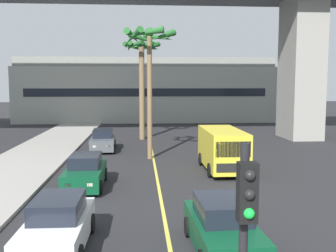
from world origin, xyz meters
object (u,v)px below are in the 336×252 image
(car_queue_second, at_px, (103,141))
(palm_tree_near_median, at_px, (149,49))
(car_queue_third, at_px, (85,172))
(delivery_van, at_px, (222,148))
(car_queue_front, at_px, (58,225))
(palm_tree_mid_median, at_px, (142,63))
(car_queue_fourth, at_px, (222,228))

(car_queue_second, relative_size, palm_tree_near_median, 0.49)
(car_queue_third, height_order, delivery_van, delivery_van)
(car_queue_front, height_order, palm_tree_mid_median, palm_tree_mid_median)
(palm_tree_near_median, bearing_deg, car_queue_front, -102.49)
(car_queue_front, relative_size, delivery_van, 0.78)
(car_queue_fourth, bearing_deg, car_queue_front, 173.68)
(car_queue_second, xyz_separation_m, palm_tree_mid_median, (2.99, 5.61, 6.06))
(car_queue_third, distance_m, car_queue_fourth, 9.19)
(car_queue_front, relative_size, car_queue_fourth, 0.99)
(car_queue_second, relative_size, car_queue_third, 1.02)
(car_queue_second, xyz_separation_m, delivery_van, (7.44, -7.43, 0.57))
(car_queue_front, bearing_deg, palm_tree_mid_median, 83.37)
(car_queue_front, distance_m, delivery_van, 12.45)
(car_queue_front, xyz_separation_m, delivery_van, (7.15, 10.18, 0.57))
(car_queue_front, relative_size, car_queue_third, 1.00)
(car_queue_fourth, xyz_separation_m, delivery_van, (2.27, 10.72, 0.57))
(palm_tree_near_median, relative_size, palm_tree_mid_median, 0.98)
(car_queue_third, xyz_separation_m, car_queue_fourth, (5.04, -7.69, 0.00))
(car_queue_third, distance_m, palm_tree_mid_median, 17.42)
(palm_tree_mid_median, bearing_deg, palm_tree_near_median, -87.36)
(delivery_van, bearing_deg, car_queue_front, -125.09)
(delivery_van, distance_m, palm_tree_near_median, 8.14)
(car_queue_third, xyz_separation_m, delivery_van, (7.31, 3.04, 0.57))
(car_queue_front, bearing_deg, car_queue_fourth, -6.32)
(car_queue_second, height_order, car_queue_fourth, same)
(car_queue_second, bearing_deg, car_queue_fourth, -74.10)
(car_queue_third, bearing_deg, car_queue_front, -88.75)
(palm_tree_near_median, bearing_deg, palm_tree_mid_median, 92.64)
(car_queue_second, bearing_deg, delivery_van, -44.96)
(car_queue_third, height_order, palm_tree_mid_median, palm_tree_mid_median)
(car_queue_fourth, bearing_deg, delivery_van, 78.04)
(car_queue_front, height_order, car_queue_fourth, same)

